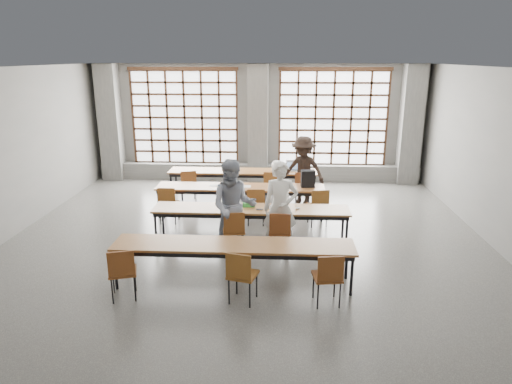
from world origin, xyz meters
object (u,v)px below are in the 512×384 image
(student_male, at_px, (280,208))
(green_box, at_px, (249,205))
(desk_row_a, at_px, (243,173))
(chair_back_mid, at_px, (272,184))
(laptop_front, at_px, (279,204))
(mouse, at_px, (298,208))
(student_female, at_px, (234,207))
(chair_near_mid, at_px, (241,272))
(desk_row_b, at_px, (240,189))
(chair_back_right, at_px, (303,185))
(desk_row_c, at_px, (251,211))
(chair_front_right, at_px, (280,229))
(plastic_bag, at_px, (276,165))
(chair_mid_left, at_px, (168,201))
(red_pouch, at_px, (123,269))
(chair_front_left, at_px, (234,228))
(desk_row_d, at_px, (234,247))
(chair_mid_right, at_px, (319,204))
(chair_near_left, at_px, (122,269))
(student_back, at_px, (303,170))
(phone, at_px, (260,209))
(chair_mid_centre, at_px, (256,202))
(chair_back_left, at_px, (188,183))
(chair_near_right, at_px, (329,274))
(backpack, at_px, (308,179))

(student_male, bearing_deg, green_box, 133.59)
(desk_row_a, distance_m, chair_back_mid, 1.02)
(chair_back_mid, bearing_deg, desk_row_a, 141.66)
(laptop_front, bearing_deg, mouse, -18.40)
(student_female, distance_m, green_box, 0.65)
(desk_row_a, relative_size, chair_near_mid, 4.55)
(desk_row_b, bearing_deg, chair_back_right, 31.31)
(desk_row_c, height_order, chair_near_mid, chair_near_mid)
(chair_back_right, height_order, laptop_front, laptop_front)
(chair_front_right, bearing_deg, plastic_bag, 91.82)
(chair_mid_left, distance_m, student_male, 2.97)
(red_pouch, bearing_deg, chair_front_left, 48.35)
(desk_row_b, distance_m, laptop_front, 1.76)
(desk_row_d, height_order, green_box, green_box)
(chair_front_left, bearing_deg, desk_row_c, 65.40)
(chair_mid_right, height_order, chair_front_right, same)
(desk_row_c, xyz_separation_m, chair_near_left, (-1.85, -2.48, -0.13))
(chair_back_mid, xyz_separation_m, chair_mid_left, (-2.33, -1.56, 0.00))
(desk_row_d, bearing_deg, chair_back_right, 73.00)
(chair_front_left, height_order, chair_near_left, same)
(student_back, bearing_deg, phone, -89.50)
(plastic_bag, bearing_deg, chair_mid_centre, -100.90)
(chair_front_right, distance_m, chair_near_left, 3.07)
(desk_row_b, relative_size, mouse, 40.82)
(desk_row_d, relative_size, red_pouch, 20.00)
(desk_row_b, height_order, desk_row_c, same)
(desk_row_d, xyz_separation_m, chair_mid_left, (-1.79, 2.83, -0.13))
(chair_back_left, bearing_deg, red_pouch, -90.80)
(chair_mid_right, bearing_deg, chair_near_mid, -112.75)
(desk_row_c, xyz_separation_m, student_back, (1.18, 2.66, 0.22))
(chair_front_left, xyz_separation_m, mouse, (1.24, 0.61, 0.21))
(chair_near_right, bearing_deg, laptop_front, 106.60)
(student_female, bearing_deg, chair_near_mid, -83.99)
(chair_back_mid, relative_size, chair_mid_right, 1.00)
(chair_front_left, bearing_deg, chair_back_mid, 78.20)
(chair_front_right, relative_size, green_box, 3.52)
(chair_mid_centre, bearing_deg, green_box, -96.13)
(desk_row_c, distance_m, plastic_bag, 3.25)
(chair_back_left, height_order, mouse, chair_back_left)
(chair_mid_centre, height_order, chair_near_left, same)
(chair_mid_left, xyz_separation_m, phone, (2.14, -1.07, 0.20))
(chair_back_left, height_order, chair_mid_right, same)
(desk_row_b, xyz_separation_m, chair_mid_right, (1.82, -0.63, -0.13))
(chair_back_left, relative_size, chair_front_right, 1.00)
(student_male, height_order, student_female, student_female)
(chair_front_left, bearing_deg, phone, 48.49)
(chair_back_mid, distance_m, red_pouch, 5.42)
(backpack, bearing_deg, chair_back_left, 159.02)
(chair_front_right, height_order, laptop_front, laptop_front)
(chair_near_right, relative_size, student_female, 0.48)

